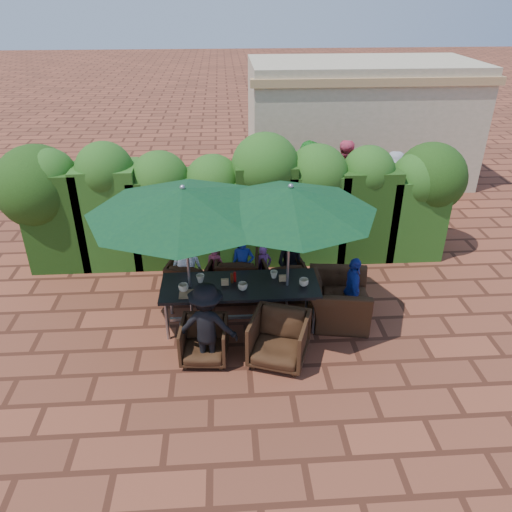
{
  "coord_description": "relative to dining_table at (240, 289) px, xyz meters",
  "views": [
    {
      "loc": [
        -0.28,
        -6.75,
        4.98
      ],
      "look_at": [
        0.2,
        0.4,
        1.05
      ],
      "focal_mm": 35.0,
      "sensor_mm": 36.0,
      "label": 1
    }
  ],
  "objects": [
    {
      "name": "child_left",
      "position": [
        -0.42,
        1.02,
        -0.22
      ],
      "size": [
        0.4,
        0.36,
        0.91
      ],
      "primitive_type": "imported",
      "rotation": [
        0.0,
        0.0,
        -0.36
      ],
      "color": "#ED5377",
      "rests_on": "ground"
    },
    {
      "name": "cup_c",
      "position": [
        0.04,
        -0.15,
        0.13
      ],
      "size": [
        0.15,
        0.15,
        0.12
      ],
      "primitive_type": "imported",
      "color": "beige",
      "rests_on": "dining_table"
    },
    {
      "name": "chair_near_left",
      "position": [
        -0.57,
        -0.85,
        -0.33
      ],
      "size": [
        0.73,
        0.7,
        0.7
      ],
      "primitive_type": "imported",
      "rotation": [
        0.0,
        0.0,
        -0.09
      ],
      "color": "black",
      "rests_on": "ground"
    },
    {
      "name": "adult_far_right",
      "position": [
        0.94,
        0.92,
        -0.12
      ],
      "size": [
        0.63,
        0.52,
        1.12
      ],
      "primitive_type": "imported",
      "rotation": [
        0.0,
        0.0,
        -0.42
      ],
      "color": "black",
      "rests_on": "ground"
    },
    {
      "name": "adult_far_mid",
      "position": [
        0.08,
        0.9,
        -0.11
      ],
      "size": [
        0.42,
        0.35,
        1.13
      ],
      "primitive_type": "imported",
      "rotation": [
        0.0,
        0.0,
        -0.05
      ],
      "color": "#1B2F97",
      "rests_on": "ground"
    },
    {
      "name": "ketchup_bottle",
      "position": [
        -0.08,
        0.11,
        0.16
      ],
      "size": [
        0.04,
        0.04,
        0.17
      ],
      "primitive_type": "cylinder",
      "color": "#B20C0A",
      "rests_on": "dining_table"
    },
    {
      "name": "dining_table",
      "position": [
        0.0,
        0.0,
        0.0
      ],
      "size": [
        2.52,
        0.9,
        0.75
      ],
      "color": "black",
      "rests_on": "ground"
    },
    {
      "name": "cup_b",
      "position": [
        -0.63,
        0.13,
        0.14
      ],
      "size": [
        0.14,
        0.14,
        0.13
      ],
      "primitive_type": "imported",
      "color": "beige",
      "rests_on": "dining_table"
    },
    {
      "name": "cup_a",
      "position": [
        -0.89,
        -0.13,
        0.14
      ],
      "size": [
        0.16,
        0.16,
        0.12
      ],
      "primitive_type": "imported",
      "color": "beige",
      "rests_on": "dining_table"
    },
    {
      "name": "pedestrian_c",
      "position": [
        3.78,
        4.16,
        0.12
      ],
      "size": [
        1.1,
        0.68,
        1.59
      ],
      "primitive_type": "imported",
      "rotation": [
        0.0,
        0.0,
        2.92
      ],
      "color": "gray",
      "rests_on": "ground"
    },
    {
      "name": "ground",
      "position": [
        0.09,
        -0.02,
        -0.68
      ],
      "size": [
        80.0,
        80.0,
        0.0
      ],
      "primitive_type": "plane",
      "color": "brown",
      "rests_on": "ground"
    },
    {
      "name": "hedge_wall",
      "position": [
        -0.04,
        2.3,
        0.67
      ],
      "size": [
        9.1,
        1.6,
        2.58
      ],
      "color": "#19340E",
      "rests_on": "ground"
    },
    {
      "name": "cup_d",
      "position": [
        0.56,
        0.18,
        0.13
      ],
      "size": [
        0.12,
        0.12,
        0.12
      ],
      "primitive_type": "imported",
      "color": "beige",
      "rests_on": "dining_table"
    },
    {
      "name": "sauce_bottle",
      "position": [
        -0.13,
        0.07,
        0.16
      ],
      "size": [
        0.04,
        0.04,
        0.17
      ],
      "primitive_type": "cylinder",
      "color": "#4C230C",
      "rests_on": "dining_table"
    },
    {
      "name": "chair_end_right",
      "position": [
        1.63,
        0.04,
        -0.18
      ],
      "size": [
        0.91,
        1.23,
        0.99
      ],
      "primitive_type": "imported",
      "rotation": [
        0.0,
        0.0,
        1.41
      ],
      "color": "black",
      "rests_on": "ground"
    },
    {
      "name": "chair_far_right",
      "position": [
        0.79,
        0.93,
        -0.31
      ],
      "size": [
        0.81,
        0.77,
        0.74
      ],
      "primitive_type": "imported",
      "rotation": [
        0.0,
        0.0,
        3.29
      ],
      "color": "black",
      "rests_on": "ground"
    },
    {
      "name": "building",
      "position": [
        3.59,
        6.98,
        0.93
      ],
      "size": [
        6.2,
        3.08,
        3.2
      ],
      "color": "beige",
      "rests_on": "ground"
    },
    {
      "name": "adult_near_left",
      "position": [
        -0.51,
        -0.96,
        0.0
      ],
      "size": [
        0.92,
        0.54,
        1.36
      ],
      "primitive_type": "imported",
      "rotation": [
        0.0,
        0.0,
        2.97
      ],
      "color": "black",
      "rests_on": "ground"
    },
    {
      "name": "chair_far_mid",
      "position": [
        -0.02,
        1.05,
        -0.28
      ],
      "size": [
        0.82,
        0.77,
        0.79
      ],
      "primitive_type": "imported",
      "rotation": [
        0.0,
        0.0,
        3.07
      ],
      "color": "black",
      "rests_on": "ground"
    },
    {
      "name": "adult_far_left",
      "position": [
        -0.9,
        0.87,
        -0.1
      ],
      "size": [
        0.6,
        0.39,
        1.15
      ],
      "primitive_type": "imported",
      "rotation": [
        0.0,
        0.0,
        -0.09
      ],
      "color": "white",
      "rests_on": "ground"
    },
    {
      "name": "chair_near_right",
      "position": [
        0.53,
        -0.96,
        -0.26
      ],
      "size": [
        1.01,
        0.98,
        0.83
      ],
      "primitive_type": "imported",
      "rotation": [
        0.0,
        0.0,
        -0.34
      ],
      "color": "black",
      "rests_on": "ground"
    },
    {
      "name": "pedestrian_a",
      "position": [
        1.76,
        4.16,
        0.27
      ],
      "size": [
        1.78,
        0.66,
        1.9
      ],
      "primitive_type": "imported",
      "rotation": [
        0.0,
        0.0,
        3.13
      ],
      "color": "green",
      "rests_on": "ground"
    },
    {
      "name": "number_block_right",
      "position": [
        0.7,
        0.07,
        0.12
      ],
      "size": [
        0.12,
        0.06,
        0.1
      ],
      "primitive_type": "cube",
      "color": "tan",
      "rests_on": "dining_table"
    },
    {
      "name": "chair_far_left",
      "position": [
        -0.84,
        0.96,
        -0.29
      ],
      "size": [
        0.91,
        0.88,
        0.78
      ],
      "primitive_type": "imported",
      "rotation": [
        0.0,
        0.0,
        2.87
      ],
      "color": "black",
      "rests_on": "ground"
    },
    {
      "name": "umbrella_right",
      "position": [
        0.75,
        -0.06,
        1.54
      ],
      "size": [
        2.62,
        2.62,
        2.46
      ],
      "color": "gray",
      "rests_on": "ground"
    },
    {
      "name": "umbrella_left",
      "position": [
        -0.8,
        -0.0,
        1.54
      ],
      "size": [
        2.89,
        2.89,
        2.46
      ],
      "color": "gray",
      "rests_on": "ground"
    },
    {
      "name": "serving_tray",
      "position": [
        -0.77,
        -0.23,
        0.08
      ],
      "size": [
        0.35,
        0.25,
        0.02
      ],
      "primitive_type": "cube",
      "color": "#916B46",
      "rests_on": "dining_table"
    },
    {
      "name": "number_block_left",
      "position": [
        -0.24,
        0.01,
        0.12
      ],
      "size": [
        0.12,
        0.06,
        0.1
      ],
      "primitive_type": "cube",
      "color": "tan",
      "rests_on": "dining_table"
    },
    {
      "name": "pedestrian_b",
      "position": [
        2.58,
        4.27,
        0.25
      ],
      "size": [
        0.95,
        0.66,
        1.85
      ],
      "primitive_type": "imported",
      "rotation": [
        0.0,
        0.0,
        3.27
      ],
      "color": "#ED5377",
      "rests_on": "ground"
    },
    {
      "name": "adult_end_right",
      "position": [
        1.84,
        -0.01,
        -0.1
      ],
      "size": [
        0.4,
        0.7,
        1.15
      ],
      "primitive_type": "imported",
      "rotation": [
        0.0,
        0.0,
        1.48
      ],
      "color": "#1B2F97",
      "rests_on": "ground"
    },
    {
      "name": "child_right",
      "position": [
        0.47,
        1.08,
        -0.25
      ],
      "size": [
        0.38,
        0.35,
        0.85
      ],
      "primitive_type": "imported",
      "rotation": [
        0.0,
        0.0,
        0.42
      ],
      "color": "#AC54B7",
      "rests_on": "ground"
    },
    {
      "name": "cup_e",
      "position": [
        1.01,
        -0.1,
        0.13
      ],
      "size": [
        0.15,
        0.15,
        0.12
      ],
      "primitive_type": "imported",
      "color": "beige",
      "rests_on": "dining_table"
    }
  ]
}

